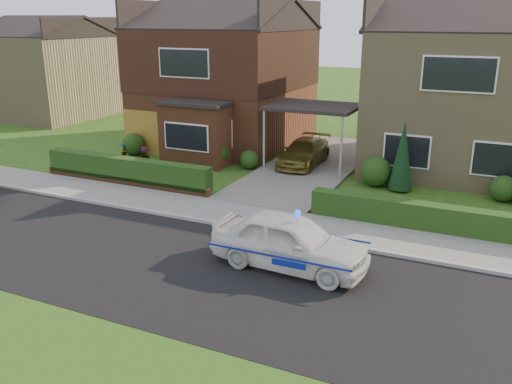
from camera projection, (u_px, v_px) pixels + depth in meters
The scene contains 25 objects.
ground at pixel (176, 265), 14.57m from camera, with size 120.00×120.00×0.00m, color #1F4B14.
road at pixel (176, 265), 14.57m from camera, with size 60.00×6.00×0.02m, color black.
kerb at pixel (229, 226), 17.18m from camera, with size 60.00×0.16×0.12m, color #9E9993.
sidewalk at pixel (243, 215), 18.09m from camera, with size 60.00×2.00×0.10m, color slate.
grass_verge at pixel (31, 370), 10.25m from camera, with size 60.00×4.00×0.01m, color #1F4B14.
driveway at pixel (312, 166), 24.04m from camera, with size 3.80×12.00×0.12m, color #666059.
house_left at pixel (226, 69), 27.70m from camera, with size 7.50×9.53×7.25m.
house_right at pixel (466, 83), 23.19m from camera, with size 7.50×8.06×7.25m.
carport_link at pixel (313, 108), 23.20m from camera, with size 3.80×3.00×2.77m.
garage_door at pixel (143, 132), 26.14m from camera, with size 2.20×0.10×2.10m, color #936020.
dwarf_wall at pixel (125, 181), 21.40m from camera, with size 7.70×0.25×0.36m, color brown.
hedge_left at pixel (128, 184), 21.59m from camera, with size 7.50×0.55×0.90m, color black.
hedge_right at pixel (428, 232), 16.86m from camera, with size 7.50×0.55×0.80m, color black.
shrub_left_far at pixel (134, 144), 26.00m from camera, with size 1.08×1.08×1.08m, color black.
shrub_left_mid at pixel (214, 152), 23.99m from camera, with size 1.32×1.32×1.32m, color black.
shrub_left_near at pixel (249, 160), 23.68m from camera, with size 0.84×0.84×0.84m, color black.
shrub_right_near at pixel (376, 171), 21.21m from camera, with size 1.20×1.20×1.20m, color black.
shrub_right_mid at pixel (503, 189), 19.49m from camera, with size 0.96×0.96×0.96m, color black.
conifer_a at pixel (402, 158), 20.42m from camera, with size 0.90×0.90×2.60m, color black.
neighbour_left at pixel (50, 77), 35.57m from camera, with size 6.50×7.00×5.20m, color #99875E.
police_car at pixel (290, 242), 14.26m from camera, with size 3.90×4.32×1.61m.
driveway_car at pixel (304, 152), 23.91m from camera, with size 1.55×3.81×1.11m, color olive.
potted_plant_a at pixel (123, 149), 25.72m from camera, with size 0.40×0.27×0.76m, color gray.
potted_plant_b at pixel (124, 167), 22.58m from camera, with size 0.36×0.45×0.82m, color gray.
potted_plant_c at pixel (145, 155), 24.57m from camera, with size 0.43×0.43×0.76m, color gray.
Camera 1 is at (7.53, -11.10, 6.38)m, focal length 38.00 mm.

